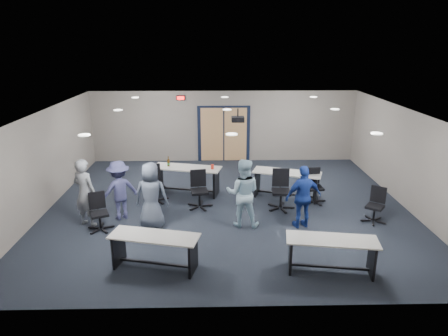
{
  "coord_description": "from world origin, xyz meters",
  "views": [
    {
      "loc": [
        -0.35,
        -10.47,
        4.52
      ],
      "look_at": [
        -0.1,
        -0.3,
        1.23
      ],
      "focal_mm": 32.0,
      "sensor_mm": 36.0,
      "label": 1
    }
  ],
  "objects_px": {
    "chair_loose_right": "(375,205)",
    "chair_loose_left": "(99,212)",
    "table_back_right": "(287,180)",
    "table_front_left": "(155,246)",
    "person_plaid": "(151,196)",
    "table_front_right": "(331,249)",
    "person_back": "(119,190)",
    "chair_back_d": "(315,186)",
    "person_gray": "(85,193)",
    "chair_back_c": "(281,190)",
    "person_navy": "(303,197)",
    "chair_back_a": "(155,184)",
    "person_lightblue": "(243,193)",
    "table_back_left": "(187,175)",
    "chair_back_b": "(199,190)"
  },
  "relations": [
    {
      "from": "chair_back_a",
      "to": "chair_back_b",
      "type": "relative_size",
      "value": 1.02
    },
    {
      "from": "table_back_right",
      "to": "person_lightblue",
      "type": "relative_size",
      "value": 1.19
    },
    {
      "from": "person_plaid",
      "to": "chair_back_d",
      "type": "bearing_deg",
      "value": -157.12
    },
    {
      "from": "chair_back_c",
      "to": "person_gray",
      "type": "bearing_deg",
      "value": -166.61
    },
    {
      "from": "table_front_left",
      "to": "chair_back_d",
      "type": "bearing_deg",
      "value": 52.65
    },
    {
      "from": "chair_back_b",
      "to": "chair_loose_left",
      "type": "distance_m",
      "value": 2.76
    },
    {
      "from": "person_plaid",
      "to": "person_back",
      "type": "relative_size",
      "value": 1.07
    },
    {
      "from": "table_front_left",
      "to": "person_plaid",
      "type": "distance_m",
      "value": 1.97
    },
    {
      "from": "chair_loose_right",
      "to": "person_plaid",
      "type": "xyz_separation_m",
      "value": [
        -5.68,
        -0.14,
        0.38
      ]
    },
    {
      "from": "person_lightblue",
      "to": "person_back",
      "type": "height_order",
      "value": "person_lightblue"
    },
    {
      "from": "person_plaid",
      "to": "person_back",
      "type": "xyz_separation_m",
      "value": [
        -0.91,
        0.52,
        -0.06
      ]
    },
    {
      "from": "chair_back_a",
      "to": "person_lightblue",
      "type": "bearing_deg",
      "value": -56.9
    },
    {
      "from": "table_front_left",
      "to": "table_back_right",
      "type": "xyz_separation_m",
      "value": [
        3.36,
        3.79,
        0.04
      ]
    },
    {
      "from": "table_front_right",
      "to": "person_plaid",
      "type": "relative_size",
      "value": 1.11
    },
    {
      "from": "chair_back_c",
      "to": "chair_loose_left",
      "type": "height_order",
      "value": "chair_back_c"
    },
    {
      "from": "table_front_right",
      "to": "person_plaid",
      "type": "bearing_deg",
      "value": 160.1
    },
    {
      "from": "person_back",
      "to": "chair_loose_left",
      "type": "bearing_deg",
      "value": 31.09
    },
    {
      "from": "person_back",
      "to": "table_back_left",
      "type": "bearing_deg",
      "value": -162.93
    },
    {
      "from": "table_back_left",
      "to": "chair_back_b",
      "type": "height_order",
      "value": "table_back_left"
    },
    {
      "from": "person_lightblue",
      "to": "chair_back_a",
      "type": "bearing_deg",
      "value": -25.83
    },
    {
      "from": "table_front_right",
      "to": "person_gray",
      "type": "bearing_deg",
      "value": 166.49
    },
    {
      "from": "table_back_left",
      "to": "chair_back_d",
      "type": "bearing_deg",
      "value": 0.97
    },
    {
      "from": "table_front_left",
      "to": "person_lightblue",
      "type": "bearing_deg",
      "value": 58.43
    },
    {
      "from": "chair_back_a",
      "to": "chair_back_b",
      "type": "bearing_deg",
      "value": -42.99
    },
    {
      "from": "chair_back_a",
      "to": "table_front_left",
      "type": "bearing_deg",
      "value": -105.47
    },
    {
      "from": "table_back_right",
      "to": "person_back",
      "type": "xyz_separation_m",
      "value": [
        -4.6,
        -1.36,
        0.24
      ]
    },
    {
      "from": "table_front_right",
      "to": "chair_back_d",
      "type": "relative_size",
      "value": 1.88
    },
    {
      "from": "table_back_right",
      "to": "chair_back_c",
      "type": "bearing_deg",
      "value": -90.53
    },
    {
      "from": "chair_back_c",
      "to": "person_back",
      "type": "height_order",
      "value": "person_back"
    },
    {
      "from": "table_back_right",
      "to": "person_plaid",
      "type": "height_order",
      "value": "person_plaid"
    },
    {
      "from": "table_back_right",
      "to": "person_navy",
      "type": "distance_m",
      "value": 1.97
    },
    {
      "from": "chair_loose_right",
      "to": "chair_loose_left",
      "type": "bearing_deg",
      "value": -139.94
    },
    {
      "from": "chair_back_b",
      "to": "person_back",
      "type": "bearing_deg",
      "value": -171.86
    },
    {
      "from": "person_navy",
      "to": "person_back",
      "type": "xyz_separation_m",
      "value": [
        -4.67,
        0.6,
        -0.01
      ]
    },
    {
      "from": "chair_back_d",
      "to": "person_gray",
      "type": "distance_m",
      "value": 6.26
    },
    {
      "from": "chair_back_a",
      "to": "person_back",
      "type": "distance_m",
      "value": 1.38
    },
    {
      "from": "chair_back_d",
      "to": "table_front_right",
      "type": "bearing_deg",
      "value": -105.19
    },
    {
      "from": "table_back_right",
      "to": "chair_back_a",
      "type": "bearing_deg",
      "value": -157.8
    },
    {
      "from": "chair_loose_left",
      "to": "table_back_right",
      "type": "bearing_deg",
      "value": -1.55
    },
    {
      "from": "chair_back_b",
      "to": "chair_loose_left",
      "type": "bearing_deg",
      "value": -160.78
    },
    {
      "from": "table_back_right",
      "to": "table_back_left",
      "type": "bearing_deg",
      "value": -169.23
    },
    {
      "from": "table_front_right",
      "to": "chair_loose_left",
      "type": "bearing_deg",
      "value": 167.84
    },
    {
      "from": "person_gray",
      "to": "person_back",
      "type": "height_order",
      "value": "person_gray"
    },
    {
      "from": "chair_loose_left",
      "to": "person_gray",
      "type": "xyz_separation_m",
      "value": [
        -0.39,
        0.3,
        0.4
      ]
    },
    {
      "from": "chair_back_a",
      "to": "person_plaid",
      "type": "bearing_deg",
      "value": -108.04
    },
    {
      "from": "person_plaid",
      "to": "person_back",
      "type": "height_order",
      "value": "person_plaid"
    },
    {
      "from": "person_lightblue",
      "to": "person_back",
      "type": "distance_m",
      "value": 3.22
    },
    {
      "from": "chair_back_c",
      "to": "person_navy",
      "type": "height_order",
      "value": "person_navy"
    },
    {
      "from": "person_gray",
      "to": "person_back",
      "type": "distance_m",
      "value": 0.85
    },
    {
      "from": "table_front_right",
      "to": "table_back_left",
      "type": "height_order",
      "value": "table_back_left"
    }
  ]
}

